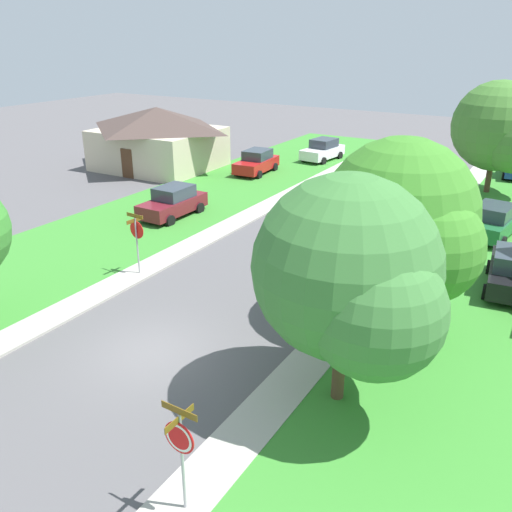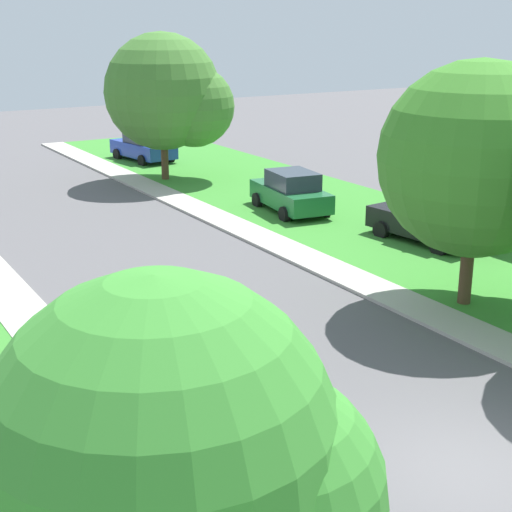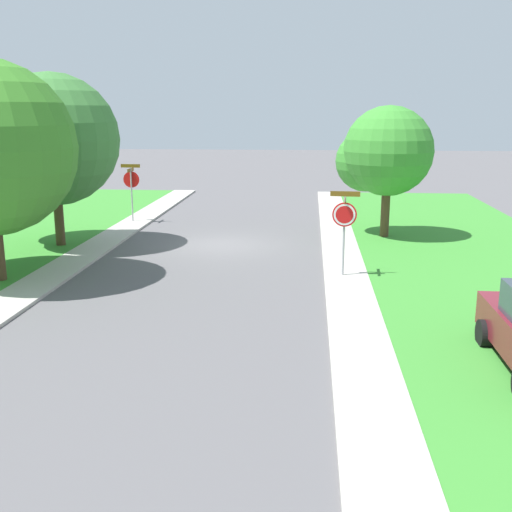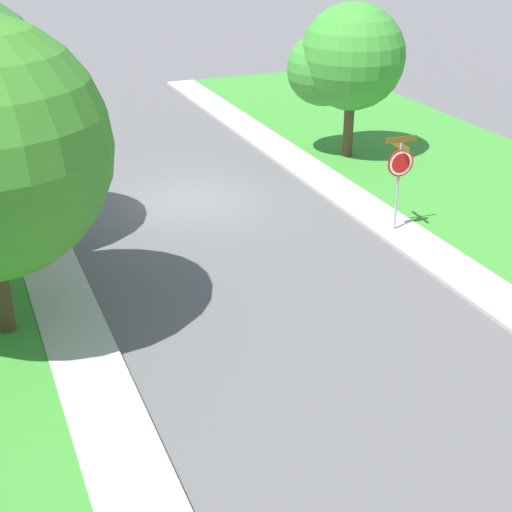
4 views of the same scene
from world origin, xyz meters
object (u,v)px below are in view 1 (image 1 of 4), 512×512
at_px(car_red_kerbside_mid, 257,162).
at_px(house_left_setback, 158,137).
at_px(car_green_near_corner, 493,221).
at_px(tree_sidewalk_far, 406,223).
at_px(tree_sidewalk_near, 353,278).
at_px(stop_sign_far_corner, 137,234).
at_px(car_maroon_driveway_right, 173,202).
at_px(stop_sign_near_corner, 180,443).
at_px(car_white_far_down_street, 323,150).
at_px(tree_across_right, 502,130).

distance_m(car_red_kerbside_mid, house_left_setback, 7.87).
relative_size(car_green_near_corner, house_left_setback, 0.49).
bearing_deg(car_red_kerbside_mid, tree_sidewalk_far, -46.96).
bearing_deg(tree_sidewalk_near, stop_sign_far_corner, 160.91).
relative_size(car_maroon_driveway_right, house_left_setback, 0.47).
relative_size(stop_sign_near_corner, car_green_near_corner, 0.62).
bearing_deg(tree_sidewalk_far, stop_sign_near_corner, -98.19).
distance_m(tree_sidewalk_near, tree_sidewalk_far, 5.03).
distance_m(car_green_near_corner, tree_sidewalk_far, 11.99).
xyz_separation_m(car_white_far_down_street, car_red_kerbside_mid, (-2.36, -6.58, 0.00)).
distance_m(tree_sidewalk_near, house_left_setback, 30.58).
relative_size(car_maroon_driveway_right, tree_sidewalk_near, 0.65).
xyz_separation_m(stop_sign_near_corner, car_white_far_down_street, (-11.97, 33.73, -1.01)).
height_order(car_white_far_down_street, tree_sidewalk_far, tree_sidewalk_far).
bearing_deg(stop_sign_far_corner, house_left_setback, 127.70).
bearing_deg(car_maroon_driveway_right, car_green_near_corner, 19.58).
bearing_deg(stop_sign_far_corner, tree_sidewalk_far, 6.32).
distance_m(tree_across_right, house_left_setback, 23.96).
distance_m(car_white_far_down_street, car_red_kerbside_mid, 6.99).
height_order(car_green_near_corner, tree_sidewalk_far, tree_sidewalk_far).
xyz_separation_m(car_red_kerbside_mid, tree_sidewalk_far, (15.80, -16.92, 3.07)).
bearing_deg(tree_sidewalk_near, car_maroon_driveway_right, 143.89).
height_order(tree_sidewalk_near, tree_sidewalk_far, tree_sidewalk_far).
relative_size(stop_sign_near_corner, tree_across_right, 0.39).
xyz_separation_m(stop_sign_near_corner, house_left_setback, (-21.72, 24.92, 0.49)).
height_order(stop_sign_near_corner, tree_sidewalk_far, tree_sidewalk_far).
height_order(car_white_far_down_street, car_red_kerbside_mid, same).
bearing_deg(car_red_kerbside_mid, stop_sign_near_corner, -62.18).
bearing_deg(house_left_setback, car_red_kerbside_mid, 16.74).
relative_size(stop_sign_near_corner, car_white_far_down_street, 0.62).
bearing_deg(tree_sidewalk_far, car_green_near_corner, 82.87).
distance_m(car_maroon_driveway_right, tree_sidewalk_far, 16.06).
bearing_deg(tree_sidewalk_far, stop_sign_far_corner, -173.68).
height_order(car_white_far_down_street, tree_across_right, tree_across_right).
bearing_deg(car_maroon_driveway_right, house_left_setback, 133.70).
height_order(car_red_kerbside_mid, house_left_setback, house_left_setback).
bearing_deg(car_green_near_corner, car_maroon_driveway_right, -160.42).
xyz_separation_m(stop_sign_near_corner, tree_across_right, (1.58, 30.20, 2.26)).
height_order(car_maroon_driveway_right, car_white_far_down_street, same).
bearing_deg(tree_across_right, stop_sign_far_corner, -117.48).
xyz_separation_m(stop_sign_far_corner, car_green_near_corner, (12.34, 12.70, -1.01)).
height_order(stop_sign_far_corner, car_red_kerbside_mid, stop_sign_far_corner).
relative_size(stop_sign_far_corner, car_green_near_corner, 0.62).
bearing_deg(tree_sidewalk_far, tree_sidewalk_near, -88.51).
relative_size(car_green_near_corner, tree_sidewalk_far, 0.67).
bearing_deg(house_left_setback, car_white_far_down_street, 42.08).
bearing_deg(house_left_setback, car_green_near_corner, -7.39).
bearing_deg(stop_sign_near_corner, stop_sign_far_corner, 136.27).
height_order(car_green_near_corner, tree_across_right, tree_across_right).
xyz_separation_m(car_maroon_driveway_right, tree_sidewalk_near, (14.80, -10.80, 3.09)).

